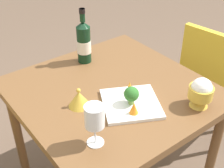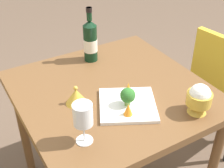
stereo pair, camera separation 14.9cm
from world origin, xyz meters
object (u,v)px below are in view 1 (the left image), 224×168
at_px(broccoli_floret, 131,94).
at_px(carrot_garnish_left, 134,108).
at_px(carrot_garnish_right, 130,87).
at_px(serving_plate, 131,104).
at_px(chair_near_window, 213,74).
at_px(wine_bottle, 84,42).
at_px(rice_bowl_lid, 79,99).
at_px(wine_glass, 94,117).
at_px(rice_bowl, 201,92).

xyz_separation_m(broccoli_floret, carrot_garnish_left, (-0.06, 0.03, -0.02)).
bearing_deg(carrot_garnish_right, broccoli_floret, 145.00).
relative_size(serving_plate, broccoli_floret, 3.93).
xyz_separation_m(chair_near_window, serving_plate, (-0.13, 0.82, 0.22)).
xyz_separation_m(wine_bottle, serving_plate, (-0.46, 0.05, -0.11)).
bearing_deg(rice_bowl_lid, wine_bottle, -36.63).
distance_m(wine_glass, serving_plate, 0.31).
height_order(rice_bowl_lid, carrot_garnish_right, rice_bowl_lid).
distance_m(wine_bottle, broccoli_floret, 0.48).
bearing_deg(carrot_garnish_left, rice_bowl_lid, 35.72).
distance_m(serving_plate, carrot_garnish_right, 0.09).
bearing_deg(serving_plate, carrot_garnish_left, 148.39).
bearing_deg(rice_bowl_lid, chair_near_window, -90.52).
relative_size(rice_bowl_lid, carrot_garnish_right, 1.72).
bearing_deg(broccoli_floret, wine_bottle, -7.21).
height_order(wine_glass, rice_bowl_lid, wine_glass).
xyz_separation_m(carrot_garnish_left, carrot_garnish_right, (0.13, -0.09, 0.00)).
xyz_separation_m(wine_glass, serving_plate, (0.10, -0.26, -0.12)).
xyz_separation_m(wine_bottle, wine_glass, (-0.56, 0.32, 0.01)).
bearing_deg(carrot_garnish_left, rice_bowl, -113.52).
bearing_deg(serving_plate, wine_glass, 110.37).
height_order(rice_bowl_lid, carrot_garnish_left, rice_bowl_lid).
xyz_separation_m(broccoli_floret, carrot_garnish_right, (0.07, -0.05, -0.02)).
xyz_separation_m(rice_bowl, rice_bowl_lid, (0.33, 0.43, -0.04)).
height_order(wine_glass, carrot_garnish_left, wine_glass).
height_order(serving_plate, broccoli_floret, broccoli_floret).
relative_size(chair_near_window, rice_bowl, 6.00).
xyz_separation_m(rice_bowl_lid, broccoli_floret, (-0.15, -0.18, 0.03)).
distance_m(serving_plate, carrot_garnish_left, 0.08).
relative_size(broccoli_floret, carrot_garnish_left, 1.55).
relative_size(carrot_garnish_left, carrot_garnish_right, 0.95).
bearing_deg(serving_plate, rice_bowl_lid, 53.34).
xyz_separation_m(rice_bowl_lid, carrot_garnish_left, (-0.20, -0.15, 0.01)).
distance_m(rice_bowl, broccoli_floret, 0.31).
bearing_deg(wine_bottle, rice_bowl, -164.00).
height_order(rice_bowl, carrot_garnish_left, rice_bowl).
bearing_deg(broccoli_floret, chair_near_window, -80.66).
relative_size(broccoli_floret, carrot_garnish_right, 1.47).
xyz_separation_m(wine_bottle, rice_bowl, (-0.65, -0.19, -0.04)).
distance_m(chair_near_window, carrot_garnish_right, 0.82).
bearing_deg(wine_glass, rice_bowl_lid, -18.05).
bearing_deg(rice_bowl_lid, carrot_garnish_left, -144.28).
height_order(chair_near_window, serving_plate, chair_near_window).
relative_size(wine_bottle, broccoli_floret, 3.55).
distance_m(chair_near_window, carrot_garnish_left, 0.92).
distance_m(wine_glass, rice_bowl, 0.52).
xyz_separation_m(chair_near_window, wine_bottle, (0.33, 0.77, 0.33)).
bearing_deg(rice_bowl, rice_bowl_lid, 52.66).
distance_m(chair_near_window, rice_bowl_lid, 1.04).
bearing_deg(serving_plate, carrot_garnish_right, -34.70).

